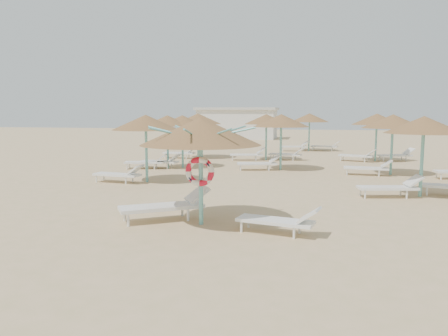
# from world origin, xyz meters

# --- Properties ---
(ground) EXTENTS (120.00, 120.00, 0.00)m
(ground) POSITION_xyz_m (0.00, 0.00, 0.00)
(ground) COLOR tan
(ground) RESTS_ON ground
(main_palapa) EXTENTS (2.97, 2.97, 2.66)m
(main_palapa) POSITION_xyz_m (-0.43, -0.34, 2.31)
(main_palapa) COLOR #6CBBB6
(main_palapa) RESTS_ON ground
(lounger_main_a) EXTENTS (2.31, 1.84, 0.84)m
(lounger_main_a) POSITION_xyz_m (-1.39, -0.12, 0.40)
(lounger_main_a) COLOR white
(lounger_main_a) RESTS_ON ground
(lounger_main_b) EXTENTS (1.98, 0.96, 0.69)m
(lounger_main_b) POSITION_xyz_m (1.59, -0.83, 0.33)
(lounger_main_b) COLOR white
(lounger_main_b) RESTS_ON ground
(palapa_field) EXTENTS (18.89, 19.75, 2.71)m
(palapa_field) POSITION_xyz_m (1.71, 11.36, 2.30)
(palapa_field) COLOR #6CBBB6
(palapa_field) RESTS_ON ground
(service_hut) EXTENTS (8.40, 4.40, 3.25)m
(service_hut) POSITION_xyz_m (-6.00, 35.00, 1.64)
(service_hut) COLOR silver
(service_hut) RESTS_ON ground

